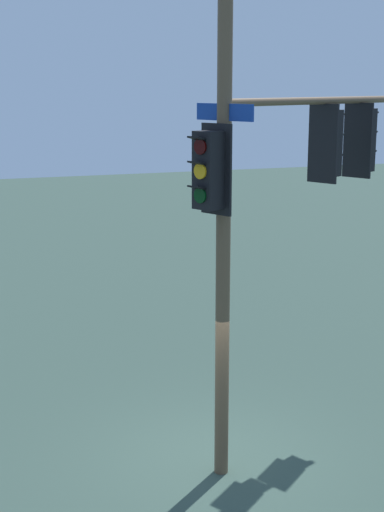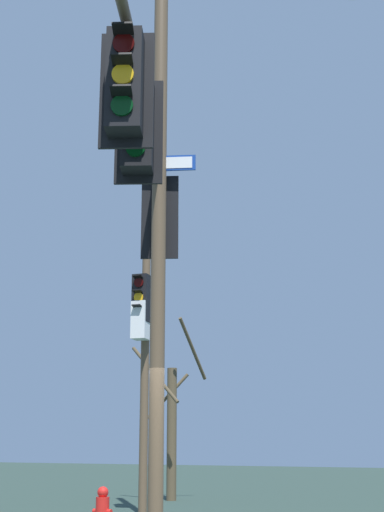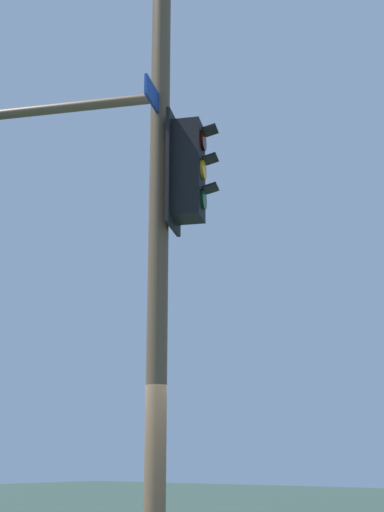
# 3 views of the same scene
# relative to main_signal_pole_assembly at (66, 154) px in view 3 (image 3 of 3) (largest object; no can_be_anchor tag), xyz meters

# --- Properties ---
(main_signal_pole_assembly) EXTENTS (3.65, 5.73, 8.84)m
(main_signal_pole_assembly) POSITION_rel_main_signal_pole_assembly_xyz_m (0.00, 0.00, 0.00)
(main_signal_pole_assembly) COLOR brown
(main_signal_pole_assembly) RESTS_ON ground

